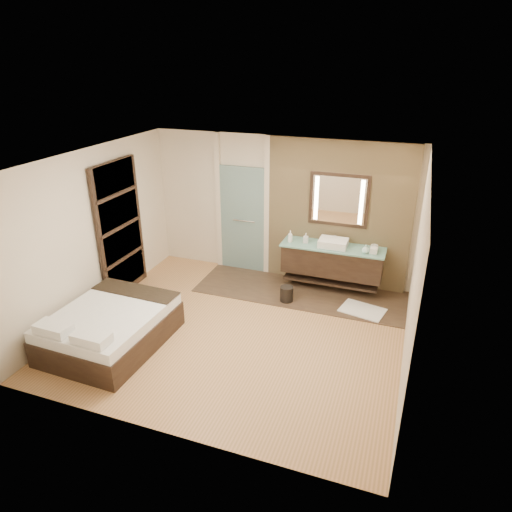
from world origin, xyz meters
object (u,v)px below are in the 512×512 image
at_px(mirror_unit, 339,200).
at_px(waste_bin, 287,294).
at_px(vanity, 332,260).
at_px(bed, 110,328).

distance_m(mirror_unit, waste_bin, 1.90).
height_order(vanity, mirror_unit, mirror_unit).
distance_m(vanity, waste_bin, 1.06).
bearing_deg(mirror_unit, bed, -131.46).
height_order(mirror_unit, bed, mirror_unit).
xyz_separation_m(vanity, mirror_unit, (0.00, 0.24, 1.07)).
relative_size(vanity, waste_bin, 6.50).
bearing_deg(mirror_unit, waste_bin, -123.26).
distance_m(vanity, bed, 3.99).
xyz_separation_m(vanity, bed, (-2.75, -2.87, -0.29)).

